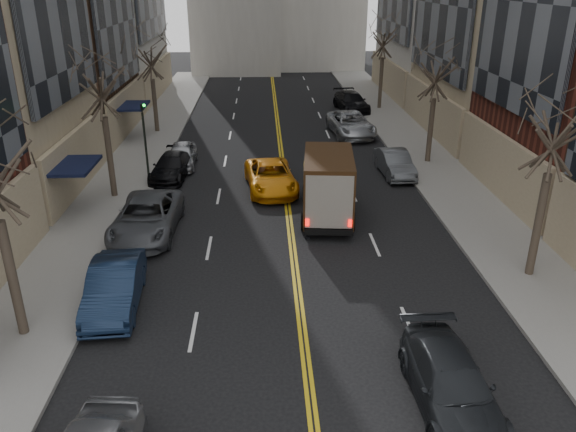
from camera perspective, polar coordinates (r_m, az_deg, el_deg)
name	(u,v)px	position (r m, az deg, el deg)	size (l,w,h in m)	color
sidewalk_left	(138,156)	(36.59, -14.98, 5.89)	(4.00, 66.00, 0.15)	slate
sidewalk_right	(422,152)	(37.15, 13.43, 6.31)	(4.00, 66.00, 0.15)	slate
tree_lf_mid	(98,66)	(28.51, -18.75, 14.20)	(3.20, 3.20, 8.91)	#382D23
tree_lf_far	(149,47)	(41.15, -13.89, 16.36)	(3.20, 3.20, 8.12)	#382D23
tree_rt_near	(561,107)	(21.12, 25.97, 9.91)	(3.20, 3.20, 8.71)	#382D23
tree_rt_mid	(438,59)	(33.97, 14.97, 15.17)	(3.20, 3.20, 8.32)	#382D23
tree_rt_far	(384,26)	(48.37, 9.76, 18.47)	(3.20, 3.20, 9.11)	#382D23
traffic_signal	(145,134)	(30.81, -14.37, 8.08)	(0.29, 0.26, 4.70)	black
ups_truck	(328,185)	(26.03, 4.08, 3.18)	(2.77, 5.94, 3.16)	black
observer_sedan	(451,384)	(15.86, 16.23, -16.05)	(2.03, 4.80, 1.38)	black
taxi	(271,177)	(29.66, -1.77, 4.01)	(2.43, 5.27, 1.47)	orange
pedestrian	(309,219)	(24.13, 2.14, -0.30)	(0.63, 0.41, 1.73)	black
parked_lf_b	(114,287)	(20.11, -17.22, -6.88)	(1.61, 4.60, 1.52)	#111E36
parked_lf_c	(147,217)	(25.28, -14.16, -0.10)	(2.60, 5.65, 1.57)	#4C4E53
parked_lf_d	(172,166)	(32.21, -11.73, 4.96)	(1.84, 4.52, 1.31)	black
parked_lf_e	(182,155)	(34.06, -10.74, 6.10)	(1.64, 4.09, 1.39)	#A4A7AB
parked_rt_a	(395,163)	(32.51, 10.80, 5.28)	(1.48, 4.25, 1.40)	#4A4D51
parked_rt_b	(351,124)	(40.61, 6.39, 9.28)	(2.66, 5.78, 1.61)	#A9ADB1
parked_rt_c	(351,102)	(48.24, 6.44, 11.46)	(2.15, 5.29, 1.54)	black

